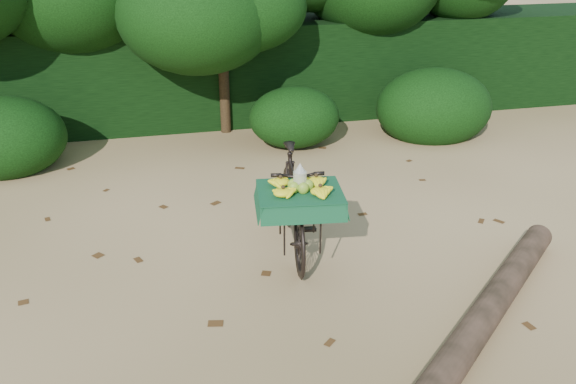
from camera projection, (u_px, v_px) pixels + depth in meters
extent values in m
plane|color=tan|center=(255.00, 298.00, 6.09)|extent=(80.00, 80.00, 0.00)
imported|color=black|center=(293.00, 202.00, 6.79)|extent=(0.80, 2.00, 1.17)
cube|color=black|center=(300.00, 193.00, 6.09)|extent=(0.49, 0.57, 0.03)
cube|color=#165231|center=(300.00, 191.00, 6.08)|extent=(0.93, 0.81, 0.01)
ellipsoid|color=olive|center=(308.00, 185.00, 6.07)|extent=(0.11, 0.09, 0.12)
ellipsoid|color=olive|center=(302.00, 183.00, 6.12)|extent=(0.11, 0.09, 0.12)
ellipsoid|color=olive|center=(293.00, 184.00, 6.09)|extent=(0.11, 0.09, 0.12)
ellipsoid|color=olive|center=(294.00, 187.00, 6.02)|extent=(0.11, 0.09, 0.12)
ellipsoid|color=olive|center=(303.00, 188.00, 6.00)|extent=(0.11, 0.09, 0.12)
cylinder|color=#EAE5C6|center=(300.00, 180.00, 6.05)|extent=(0.14, 0.14, 0.18)
cylinder|color=brown|center=(483.00, 318.00, 5.54)|extent=(3.11, 2.78, 0.28)
cube|color=black|center=(190.00, 72.00, 11.33)|extent=(26.00, 1.80, 1.80)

